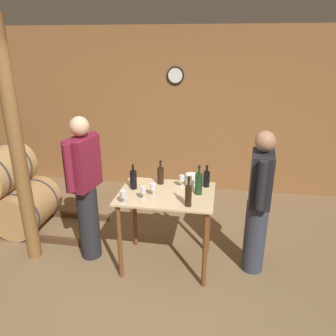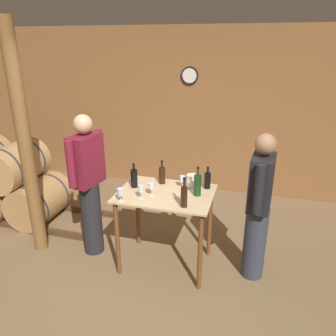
% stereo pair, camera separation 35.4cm
% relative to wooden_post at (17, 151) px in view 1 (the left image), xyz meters
% --- Properties ---
extents(ground_plane, '(14.00, 14.00, 0.00)m').
position_rel_wooden_post_xyz_m(ground_plane, '(1.47, -0.29, -1.35)').
color(ground_plane, brown).
extents(back_wall, '(8.40, 0.08, 2.70)m').
position_rel_wooden_post_xyz_m(back_wall, '(1.47, 2.38, 0.00)').
color(back_wall, brown).
rests_on(back_wall, ground_plane).
extents(tasting_table, '(1.03, 0.74, 0.92)m').
position_rel_wooden_post_xyz_m(tasting_table, '(1.61, 0.12, -0.61)').
color(tasting_table, '#D1B284').
rests_on(tasting_table, ground_plane).
extents(wooden_post, '(0.16, 0.16, 2.70)m').
position_rel_wooden_post_xyz_m(wooden_post, '(0.00, 0.00, 0.00)').
color(wooden_post, brown).
rests_on(wooden_post, ground_plane).
extents(wine_bottle_far_left, '(0.08, 0.08, 0.28)m').
position_rel_wooden_post_xyz_m(wine_bottle_far_left, '(1.23, 0.18, -0.32)').
color(wine_bottle_far_left, black).
rests_on(wine_bottle_far_left, tasting_table).
extents(wine_bottle_left, '(0.07, 0.07, 0.28)m').
position_rel_wooden_post_xyz_m(wine_bottle_left, '(1.50, 0.36, -0.33)').
color(wine_bottle_left, black).
rests_on(wine_bottle_left, tasting_table).
extents(wine_bottle_center, '(0.07, 0.07, 0.31)m').
position_rel_wooden_post_xyz_m(wine_bottle_center, '(1.88, -0.13, -0.31)').
color(wine_bottle_center, black).
rests_on(wine_bottle_center, tasting_table).
extents(wine_bottle_right, '(0.08, 0.08, 0.32)m').
position_rel_wooden_post_xyz_m(wine_bottle_right, '(1.95, 0.16, -0.31)').
color(wine_bottle_right, '#193819').
rests_on(wine_bottle_right, tasting_table).
extents(wine_bottle_far_right, '(0.07, 0.07, 0.25)m').
position_rel_wooden_post_xyz_m(wine_bottle_far_right, '(2.02, 0.37, -0.33)').
color(wine_bottle_far_right, black).
rests_on(wine_bottle_far_right, tasting_table).
extents(wine_glass_near_left, '(0.07, 0.07, 0.14)m').
position_rel_wooden_post_xyz_m(wine_glass_near_left, '(1.23, -0.19, -0.33)').
color(wine_glass_near_left, silver).
rests_on(wine_glass_near_left, tasting_table).
extents(wine_glass_near_center, '(0.06, 0.06, 0.15)m').
position_rel_wooden_post_xyz_m(wine_glass_near_center, '(1.40, -0.08, -0.33)').
color(wine_glass_near_center, silver).
rests_on(wine_glass_near_center, tasting_table).
extents(wine_glass_near_right, '(0.06, 0.06, 0.14)m').
position_rel_wooden_post_xyz_m(wine_glass_near_right, '(1.48, 0.03, -0.33)').
color(wine_glass_near_right, silver).
rests_on(wine_glass_near_right, tasting_table).
extents(wine_glass_far_side, '(0.06, 0.06, 0.14)m').
position_rel_wooden_post_xyz_m(wine_glass_far_side, '(1.75, 0.31, -0.33)').
color(wine_glass_far_side, silver).
rests_on(wine_glass_far_side, tasting_table).
extents(ice_bucket, '(0.13, 0.13, 0.14)m').
position_rel_wooden_post_xyz_m(ice_bucket, '(1.85, 0.38, -0.36)').
color(ice_bucket, white).
rests_on(ice_bucket, tasting_table).
extents(person_host, '(0.29, 0.58, 1.72)m').
position_rel_wooden_post_xyz_m(person_host, '(0.68, 0.13, -0.44)').
color(person_host, '#232328').
rests_on(person_host, ground_plane).
extents(person_visitor_with_scarf, '(0.25, 0.59, 1.63)m').
position_rel_wooden_post_xyz_m(person_visitor_with_scarf, '(2.59, 0.20, -0.49)').
color(person_visitor_with_scarf, '#333847').
rests_on(person_visitor_with_scarf, ground_plane).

